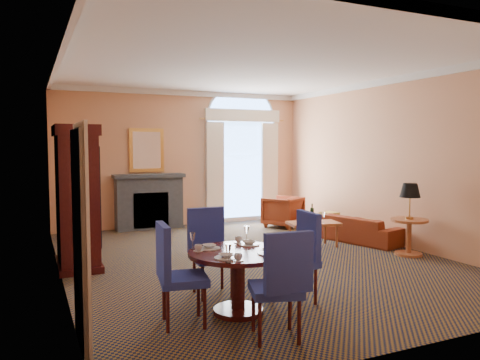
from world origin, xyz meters
name	(u,v)px	position (x,y,z in m)	size (l,w,h in m)	color
ground	(252,259)	(0.00, 0.00, 0.00)	(7.50, 7.50, 0.00)	black
room_envelope	(235,111)	(-0.03, 0.67, 2.51)	(6.04, 7.52, 3.45)	tan
armoire	(77,200)	(-2.72, 0.65, 1.07)	(0.64, 1.13, 2.21)	#340C0B
dining_table	(238,267)	(-1.26, -2.23, 0.54)	(1.14, 1.14, 0.92)	#340C0B
dining_chair_north	(209,245)	(-1.29, -1.39, 0.63)	(0.52, 0.53, 1.10)	navy
dining_chair_south	(282,279)	(-1.20, -3.12, 0.63)	(0.61, 0.61, 1.10)	navy
dining_chair_east	(301,251)	(-0.41, -2.18, 0.63)	(0.55, 0.55, 1.10)	navy
dining_chair_west	(174,268)	(-2.03, -2.30, 0.63)	(0.56, 0.56, 1.10)	navy
sofa	(359,229)	(2.55, 0.41, 0.26)	(1.76, 0.69, 0.51)	maroon
armchair	(283,212)	(2.01, 2.51, 0.36)	(0.77, 0.79, 0.72)	maroon
coffee_table	(314,224)	(1.44, 0.35, 0.44)	(1.02, 0.69, 0.82)	#AF5D34
side_table	(409,211)	(2.60, -0.88, 0.77)	(0.64, 0.64, 1.23)	#AF5D34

